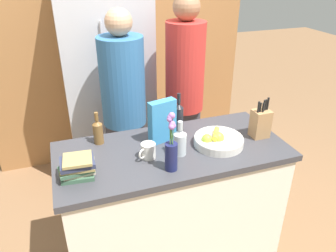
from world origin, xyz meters
name	(u,v)px	position (x,y,z in m)	size (l,w,h in m)	color
kitchen_island	(172,206)	(0.00, 0.00, 0.47)	(1.45, 0.67, 0.94)	silver
back_wall_wood	(117,36)	(0.00, 1.64, 1.30)	(2.65, 0.12, 2.60)	#9E6B3D
refrigerator	(108,83)	(-0.19, 1.28, 0.95)	(0.78, 0.63, 1.90)	#B7B7BC
fruit_bowl	(218,140)	(0.29, -0.05, 0.97)	(0.32, 0.32, 0.09)	silver
knife_block	(260,123)	(0.60, -0.04, 1.04)	(0.11, 0.10, 0.27)	#A87A4C
flower_vase	(171,150)	(-0.08, -0.21, 1.06)	(0.07, 0.07, 0.35)	#191E4C
cereal_box	(162,121)	(-0.03, 0.12, 1.08)	(0.19, 0.10, 0.28)	teal
coffee_mug	(148,151)	(-0.17, -0.05, 0.98)	(0.12, 0.09, 0.09)	silver
book_stack	(77,167)	(-0.58, -0.11, 1.00)	(0.20, 0.16, 0.12)	#3D6047
bottle_oil	(179,116)	(0.12, 0.22, 1.04)	(0.06, 0.06, 0.27)	black
bottle_vinegar	(98,131)	(-0.42, 0.22, 1.02)	(0.06, 0.06, 0.22)	brown
bottle_wine	(180,141)	(0.02, -0.07, 1.02)	(0.08, 0.08, 0.22)	#B2BCC1
person_at_sink	(124,106)	(-0.16, 0.70, 0.96)	(0.34, 0.34, 1.70)	#383842
person_in_blue	(184,91)	(0.36, 0.71, 1.02)	(0.32, 0.32, 1.78)	#383842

